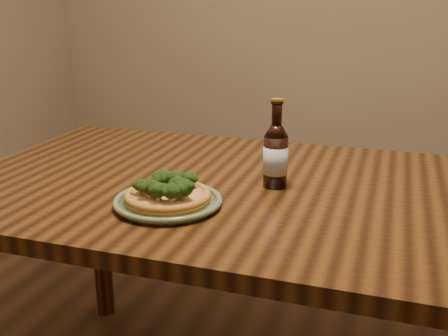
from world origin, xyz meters
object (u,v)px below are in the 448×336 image
(table, at_px, (260,220))
(pizza, at_px, (168,193))
(beer_bottle, at_px, (276,155))
(plate, at_px, (168,201))

(table, height_order, pizza, pizza)
(pizza, relative_size, beer_bottle, 0.89)
(pizza, distance_m, beer_bottle, 0.29)
(table, relative_size, plate, 6.38)
(plate, xyz_separation_m, pizza, (0.00, -0.00, 0.02))
(table, height_order, beer_bottle, beer_bottle)
(table, distance_m, pizza, 0.29)
(plate, distance_m, beer_bottle, 0.30)
(pizza, bearing_deg, beer_bottle, 45.79)
(beer_bottle, bearing_deg, plate, -129.24)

